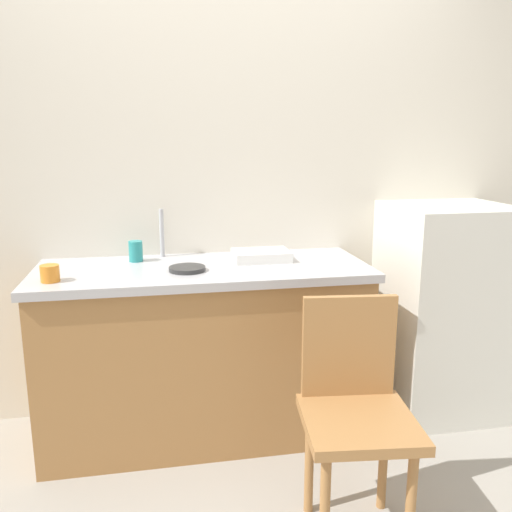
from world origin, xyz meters
The scene contains 11 objects.
ground_plane centered at (0.00, 0.00, 0.00)m, with size 8.00×8.00×0.00m, color #9E998E.
back_wall centered at (0.00, 1.00, 1.26)m, with size 4.80×0.10×2.52m, color silver.
cabinet_base centered at (-0.17, 0.65, 0.41)m, with size 1.55×0.60×0.83m, color #A87542.
countertop centered at (-0.17, 0.65, 0.85)m, with size 1.59×0.64×0.04m, color #B7B7BC.
faucet centered at (-0.36, 0.90, 0.99)m, with size 0.02×0.02×0.25m, color #B7B7BC.
refrigerator centered at (1.13, 0.66, 0.57)m, with size 0.62×0.57×1.13m, color silver.
chair centered at (0.31, -0.15, 0.50)m, with size 0.44×0.44×0.89m.
dish_tray centered at (0.13, 0.72, 0.89)m, with size 0.28×0.20×0.05m, color white.
hotplate centered at (-0.25, 0.57, 0.88)m, with size 0.17×0.17×0.02m, color #2D2D2D.
cup_orange centered at (-0.84, 0.49, 0.90)m, with size 0.08×0.08×0.07m, color orange.
cup_teal centered at (-0.49, 0.81, 0.92)m, with size 0.07×0.07×0.10m, color teal.
Camera 1 is at (-0.39, -1.85, 1.47)m, focal length 37.38 mm.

